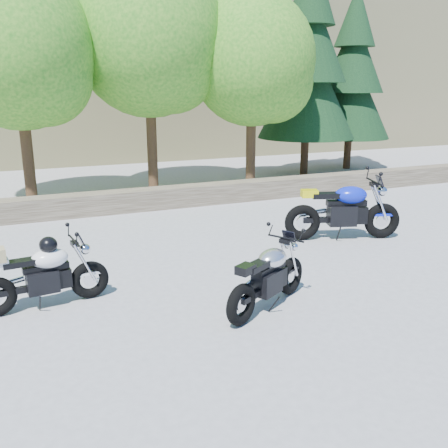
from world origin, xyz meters
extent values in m
plane|color=gray|center=(0.00, 0.00, 0.00)|extent=(90.00, 90.00, 0.00)
cube|color=#483E30|center=(0.00, 5.50, 0.25)|extent=(22.00, 0.55, 0.50)
cube|color=#686941|center=(3.00, 28.00, 7.50)|extent=(80.00, 30.00, 15.00)
cylinder|color=#382314|center=(-2.50, 7.20, 1.51)|extent=(0.28, 0.28, 3.02)
sphere|color=#1D6F18|center=(-2.50, 7.20, 3.78)|extent=(3.67, 3.67, 3.67)
sphere|color=#1D6F18|center=(-2.00, 6.90, 3.13)|extent=(2.38, 2.38, 2.38)
cylinder|color=#382314|center=(0.80, 7.60, 1.68)|extent=(0.28, 0.28, 3.36)
sphere|color=#1D6F18|center=(0.80, 7.60, 4.20)|extent=(4.08, 4.08, 4.08)
sphere|color=#1D6F18|center=(1.30, 7.30, 3.48)|extent=(2.64, 2.64, 2.64)
cylinder|color=#382314|center=(3.60, 7.00, 1.46)|extent=(0.28, 0.28, 2.91)
sphere|color=#1D6F18|center=(3.60, 7.00, 3.64)|extent=(3.54, 3.54, 3.54)
sphere|color=#1D6F18|center=(4.10, 6.70, 3.02)|extent=(2.29, 2.29, 2.29)
cylinder|color=#382314|center=(6.20, 8.20, 1.08)|extent=(0.26, 0.26, 2.16)
cone|color=black|center=(6.20, 8.20, 2.88)|extent=(3.17, 3.17, 3.24)
cone|color=black|center=(6.20, 8.20, 4.46)|extent=(2.45, 2.45, 2.88)
cylinder|color=#382314|center=(8.40, 8.80, 0.96)|extent=(0.26, 0.26, 1.92)
cone|color=black|center=(8.40, 8.80, 2.56)|extent=(2.82, 2.82, 2.88)
cone|color=black|center=(8.40, 8.80, 3.97)|extent=(2.18, 2.18, 2.56)
cone|color=black|center=(8.40, 8.80, 5.25)|extent=(1.41, 1.41, 2.05)
torus|color=black|center=(0.66, -0.37, 0.27)|extent=(0.54, 0.39, 0.55)
torus|color=black|center=(-0.41, -0.98, 0.27)|extent=(0.54, 0.39, 0.55)
cylinder|color=silver|center=(0.66, -0.37, 0.27)|extent=(0.18, 0.12, 0.19)
cylinder|color=silver|center=(-0.41, -0.98, 0.27)|extent=(0.18, 0.12, 0.19)
cube|color=black|center=(0.11, -0.68, 0.38)|extent=(0.48, 0.43, 0.31)
cube|color=black|center=(0.16, -0.65, 0.56)|extent=(0.59, 0.42, 0.09)
ellipsoid|color=silver|center=(0.21, -0.62, 0.68)|extent=(0.59, 0.53, 0.26)
cube|color=black|center=(-0.11, -0.81, 0.68)|extent=(0.46, 0.38, 0.08)
cube|color=black|center=(-0.33, -0.94, 0.72)|extent=(0.29, 0.27, 0.11)
cylinder|color=black|center=(0.51, -0.45, 0.88)|extent=(0.30, 0.50, 0.03)
sphere|color=silver|center=(0.63, -0.39, 0.74)|extent=(0.15, 0.15, 0.15)
torus|color=black|center=(-2.03, 0.61, 0.27)|extent=(0.56, 0.20, 0.55)
cylinder|color=silver|center=(-2.03, 0.61, 0.27)|extent=(0.19, 0.05, 0.19)
cube|color=black|center=(-2.65, 0.54, 0.37)|extent=(0.43, 0.30, 0.31)
cube|color=black|center=(-2.59, 0.55, 0.56)|extent=(0.61, 0.20, 0.09)
ellipsoid|color=white|center=(-2.53, 0.56, 0.68)|extent=(0.52, 0.38, 0.26)
cube|color=black|center=(-2.91, 0.51, 0.68)|extent=(0.44, 0.23, 0.08)
cylinder|color=black|center=(-2.20, 0.59, 0.88)|extent=(0.09, 0.56, 0.03)
sphere|color=silver|center=(-2.06, 0.61, 0.73)|extent=(0.15, 0.15, 0.15)
ellipsoid|color=black|center=(-2.53, 0.56, 0.87)|extent=(0.27, 0.28, 0.23)
torus|color=black|center=(3.72, 1.33, 0.35)|extent=(0.73, 0.39, 0.71)
torus|color=black|center=(2.21, 1.83, 0.35)|extent=(0.73, 0.39, 0.71)
cylinder|color=silver|center=(3.72, 1.33, 0.35)|extent=(0.24, 0.12, 0.24)
cylinder|color=silver|center=(2.21, 1.83, 0.35)|extent=(0.24, 0.12, 0.24)
cube|color=black|center=(2.95, 1.59, 0.49)|extent=(0.61, 0.48, 0.40)
cube|color=black|center=(3.02, 1.56, 0.73)|extent=(0.79, 0.41, 0.11)
ellipsoid|color=#0D1EC4|center=(3.09, 1.54, 0.88)|extent=(0.74, 0.61, 0.34)
cube|color=black|center=(2.63, 1.69, 0.88)|extent=(0.60, 0.41, 0.10)
cube|color=yellow|center=(2.32, 1.80, 0.93)|extent=(0.36, 0.31, 0.14)
cylinder|color=black|center=(3.51, 1.40, 1.14)|extent=(0.26, 0.70, 0.04)
sphere|color=silver|center=(3.68, 1.34, 0.95)|extent=(0.20, 0.20, 0.20)
camera|label=1|loc=(-2.85, -6.18, 2.91)|focal=40.00mm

